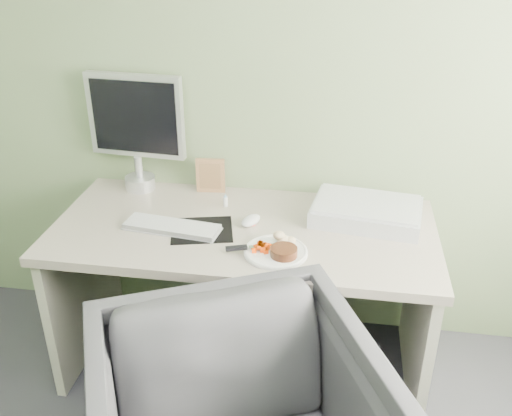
% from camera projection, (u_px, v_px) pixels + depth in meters
% --- Properties ---
extents(wall_back, '(3.50, 0.00, 3.50)m').
position_uv_depth(wall_back, '(257.00, 58.00, 2.43)').
color(wall_back, gray).
rests_on(wall_back, floor).
extents(desk, '(1.60, 0.75, 0.73)m').
position_uv_depth(desk, '(244.00, 264.00, 2.47)').
color(desk, '#A6998B').
rests_on(desk, floor).
extents(plate, '(0.25, 0.25, 0.01)m').
position_uv_depth(plate, '(276.00, 252.00, 2.19)').
color(plate, white).
rests_on(plate, desk).
extents(steak, '(0.12, 0.12, 0.03)m').
position_uv_depth(steak, '(284.00, 252.00, 2.15)').
color(steak, black).
rests_on(steak, plate).
extents(potato_pile, '(0.12, 0.10, 0.06)m').
position_uv_depth(potato_pile, '(284.00, 238.00, 2.22)').
color(potato_pile, tan).
rests_on(potato_pile, plate).
extents(carrot_heap, '(0.07, 0.06, 0.04)m').
position_uv_depth(carrot_heap, '(262.00, 246.00, 2.18)').
color(carrot_heap, '#FC4405').
rests_on(carrot_heap, plate).
extents(steak_knife, '(0.21, 0.09, 0.02)m').
position_uv_depth(steak_knife, '(245.00, 247.00, 2.19)').
color(steak_knife, silver).
rests_on(steak_knife, plate).
extents(mousepad, '(0.30, 0.27, 0.00)m').
position_uv_depth(mousepad, '(202.00, 230.00, 2.36)').
color(mousepad, black).
rests_on(mousepad, desk).
extents(keyboard, '(0.41, 0.17, 0.02)m').
position_uv_depth(keyboard, '(172.00, 226.00, 2.36)').
color(keyboard, white).
rests_on(keyboard, desk).
extents(computer_mouse, '(0.10, 0.12, 0.04)m').
position_uv_depth(computer_mouse, '(251.00, 220.00, 2.39)').
color(computer_mouse, white).
rests_on(computer_mouse, desk).
extents(photo_frame, '(0.13, 0.03, 0.17)m').
position_uv_depth(photo_frame, '(211.00, 176.00, 2.65)').
color(photo_frame, '#A47D4C').
rests_on(photo_frame, desk).
extents(eyedrop_bottle, '(0.02, 0.02, 0.06)m').
position_uv_depth(eyedrop_bottle, '(225.00, 201.00, 2.54)').
color(eyedrop_bottle, white).
rests_on(eyedrop_bottle, desk).
extents(scanner, '(0.49, 0.36, 0.07)m').
position_uv_depth(scanner, '(366.00, 212.00, 2.42)').
color(scanner, silver).
rests_on(scanner, desk).
extents(monitor, '(0.45, 0.14, 0.54)m').
position_uv_depth(monitor, '(136.00, 126.00, 2.60)').
color(monitor, silver).
rests_on(monitor, desk).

